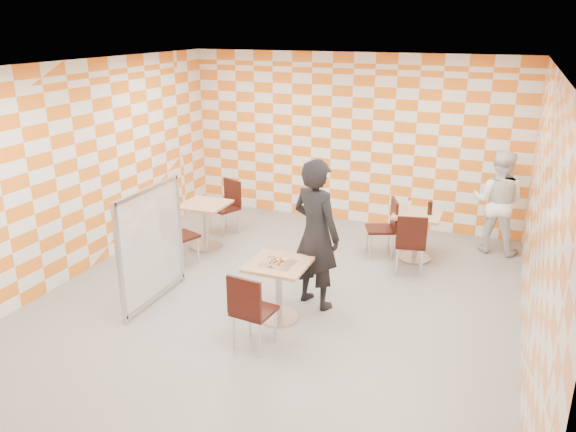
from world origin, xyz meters
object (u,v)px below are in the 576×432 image
at_px(empty_table, 205,218).
at_px(sport_bottle, 409,205).
at_px(chair_empty_far, 228,202).
at_px(man_dark, 316,234).
at_px(chair_empty_near, 176,232).
at_px(soda_bottle, 430,208).
at_px(main_table, 279,281).
at_px(chair_second_side, 387,223).
at_px(chair_main_front, 250,307).
at_px(partition, 152,245).
at_px(man_white, 498,202).
at_px(second_table, 416,228).
at_px(chair_second_front, 411,240).

xyz_separation_m(empty_table, sport_bottle, (3.08, 0.84, 0.33)).
bearing_deg(chair_empty_far, man_dark, -40.82).
xyz_separation_m(chair_empty_near, soda_bottle, (3.44, 1.57, 0.31)).
distance_m(main_table, chair_second_side, 2.55).
bearing_deg(chair_second_side, soda_bottle, 5.09).
distance_m(chair_main_front, man_dark, 1.41).
bearing_deg(sport_bottle, man_dark, -111.83).
bearing_deg(chair_empty_near, chair_empty_far, 88.06).
bearing_deg(empty_table, partition, -81.04).
bearing_deg(soda_bottle, chair_second_side, -174.91).
xyz_separation_m(chair_main_front, partition, (-1.67, 0.62, 0.25)).
height_order(man_white, soda_bottle, man_white).
height_order(empty_table, man_dark, man_dark).
distance_m(chair_main_front, sport_bottle, 3.53).
xyz_separation_m(chair_second_side, sport_bottle, (0.30, 0.14, 0.29)).
height_order(second_table, chair_second_side, chair_second_side).
height_order(second_table, man_dark, man_dark).
height_order(main_table, chair_empty_far, chair_empty_far).
height_order(partition, sport_bottle, partition).
bearing_deg(chair_second_front, man_white, 52.41).
distance_m(chair_empty_far, soda_bottle, 3.40).
height_order(empty_table, chair_second_side, chair_second_side).
height_order(chair_second_front, soda_bottle, soda_bottle).
height_order(empty_table, chair_empty_far, chair_empty_far).
bearing_deg(second_table, chair_second_side, -172.35).
height_order(second_table, chair_empty_near, chair_empty_near).
height_order(chair_second_front, chair_second_side, same).
relative_size(chair_main_front, chair_empty_far, 1.00).
height_order(man_dark, soda_bottle, man_dark).
relative_size(second_table, chair_main_front, 0.81).
distance_m(chair_second_front, chair_empty_near, 3.42).
xyz_separation_m(main_table, second_table, (1.25, 2.48, 0.00)).
bearing_deg(main_table, man_dark, 61.51).
distance_m(second_table, chair_empty_near, 3.63).
xyz_separation_m(man_dark, sport_bottle, (0.81, 2.03, -0.13)).
bearing_deg(main_table, chair_empty_near, 155.75).
bearing_deg(partition, empty_table, 98.96).
relative_size(main_table, man_dark, 0.39).
height_order(main_table, chair_main_front, chair_main_front).
height_order(chair_second_front, man_dark, man_dark).
relative_size(main_table, partition, 0.48).
xyz_separation_m(chair_main_front, man_white, (2.37, 4.05, 0.28)).
bearing_deg(man_white, chair_empty_near, 37.12).
distance_m(main_table, second_table, 2.78).
relative_size(second_table, man_dark, 0.39).
bearing_deg(man_white, chair_second_side, 37.58).
distance_m(second_table, empty_table, 3.32).
bearing_deg(chair_second_side, partition, -134.05).
distance_m(chair_empty_near, chair_empty_far, 1.57).
height_order(chair_second_side, chair_empty_near, same).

